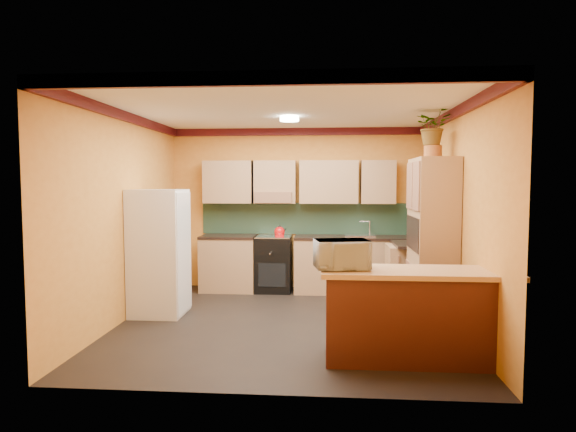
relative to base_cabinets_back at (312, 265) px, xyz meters
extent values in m
plane|color=black|center=(-0.28, -1.80, -0.44)|extent=(4.20, 4.20, 0.00)
cube|color=white|center=(-0.28, -1.80, 2.26)|extent=(4.20, 4.20, 0.04)
cube|color=gold|center=(-0.28, 0.30, 0.91)|extent=(4.20, 0.04, 2.70)
cube|color=gold|center=(-0.28, -3.90, 0.91)|extent=(4.20, 0.04, 2.70)
cube|color=gold|center=(-2.38, -1.80, 0.91)|extent=(0.04, 4.20, 2.70)
cube|color=gold|center=(1.82, -1.80, 0.91)|extent=(0.04, 4.20, 2.70)
cube|color=#203C2E|center=(-0.03, 0.29, 0.75)|extent=(3.70, 0.02, 0.53)
cube|color=#203C2E|center=(1.81, -0.40, 0.75)|extent=(0.02, 1.40, 0.53)
cube|color=tan|center=(-0.18, 0.13, 1.36)|extent=(3.10, 0.34, 0.70)
cylinder|color=white|center=(-0.28, -1.20, 2.22)|extent=(0.26, 0.26, 0.06)
cube|color=tan|center=(0.00, 0.00, 0.00)|extent=(3.65, 0.60, 0.88)
cube|color=black|center=(0.00, 0.00, 0.46)|extent=(3.65, 0.62, 0.04)
cube|color=black|center=(-0.62, 0.00, 0.02)|extent=(0.58, 0.58, 0.91)
cube|color=silver|center=(0.78, 0.00, 0.50)|extent=(0.48, 0.40, 0.03)
cube|color=tan|center=(1.52, -0.81, 0.00)|extent=(0.60, 0.80, 0.88)
cube|color=black|center=(1.52, -0.81, 0.46)|extent=(0.62, 0.80, 0.04)
cube|color=silver|center=(-2.03, -1.52, 0.41)|extent=(0.68, 0.66, 1.70)
cube|color=tan|center=(1.57, -1.63, 0.61)|extent=(0.48, 0.90, 2.10)
cylinder|color=#A55A28|center=(1.57, -1.58, 1.74)|extent=(0.22, 0.22, 0.16)
imported|color=tan|center=(1.57, -1.58, 2.06)|extent=(0.46, 0.40, 0.48)
cube|color=#4E2012|center=(1.13, -3.02, 0.00)|extent=(1.80, 0.55, 0.88)
cube|color=tan|center=(1.13, -3.02, 0.47)|extent=(1.90, 0.65, 0.05)
imported|color=silver|center=(0.38, -3.02, 0.64)|extent=(0.58, 0.45, 0.29)
camera|label=1|loc=(0.21, -7.82, 1.35)|focal=30.00mm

